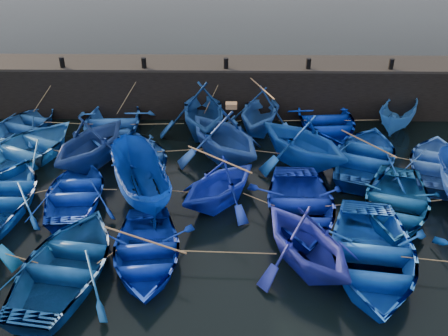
{
  "coord_description": "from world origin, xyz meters",
  "views": [
    {
      "loc": [
        0.25,
        -13.87,
        10.63
      ],
      "look_at": [
        0.0,
        3.2,
        0.7
      ],
      "focal_mm": 40.0,
      "sensor_mm": 36.0,
      "label": 1
    }
  ],
  "objects_px": {
    "boat_8": "(136,153)",
    "boat_13": "(4,195)",
    "boat_0": "(25,124)",
    "wooden_crate": "(231,106)"
  },
  "relations": [
    {
      "from": "boat_8",
      "to": "boat_13",
      "type": "height_order",
      "value": "boat_13"
    },
    {
      "from": "boat_0",
      "to": "boat_13",
      "type": "height_order",
      "value": "boat_13"
    },
    {
      "from": "boat_0",
      "to": "wooden_crate",
      "type": "distance_m",
      "value": 10.44
    },
    {
      "from": "boat_0",
      "to": "boat_8",
      "type": "bearing_deg",
      "value": 174.59
    },
    {
      "from": "boat_0",
      "to": "wooden_crate",
      "type": "xyz_separation_m",
      "value": [
        9.88,
        -2.63,
        2.12
      ]
    },
    {
      "from": "boat_8",
      "to": "boat_13",
      "type": "distance_m",
      "value": 5.51
    },
    {
      "from": "boat_0",
      "to": "boat_8",
      "type": "relative_size",
      "value": 0.96
    },
    {
      "from": "boat_8",
      "to": "boat_13",
      "type": "xyz_separation_m",
      "value": [
        -4.34,
        -3.4,
        0.04
      ]
    },
    {
      "from": "boat_8",
      "to": "wooden_crate",
      "type": "xyz_separation_m",
      "value": [
        4.04,
        0.28,
        2.1
      ]
    },
    {
      "from": "boat_13",
      "to": "wooden_crate",
      "type": "distance_m",
      "value": 9.38
    }
  ]
}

